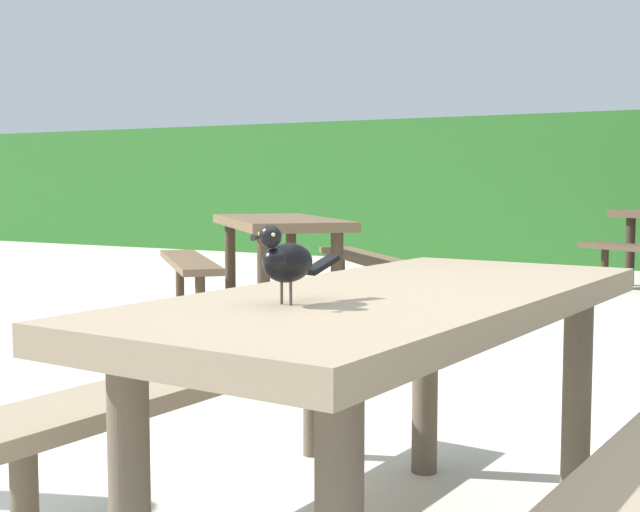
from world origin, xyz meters
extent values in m
cube|color=#84725B|center=(-0.29, 0.13, 0.70)|extent=(0.90, 1.86, 0.07)
cylinder|color=brown|center=(-0.61, -0.55, 0.33)|extent=(0.09, 0.09, 0.67)
cylinder|color=brown|center=(-0.50, 0.85, 0.33)|extent=(0.09, 0.09, 0.67)
cylinder|color=brown|center=(0.03, 0.80, 0.33)|extent=(0.09, 0.09, 0.67)
cube|color=#84725B|center=(-0.99, 0.18, 0.41)|extent=(0.42, 1.73, 0.05)
cylinder|color=brown|center=(-0.94, 0.82, 0.20)|extent=(0.07, 0.07, 0.39)
ellipsoid|color=black|center=(-0.39, -0.25, 0.84)|extent=(0.10, 0.16, 0.09)
ellipsoid|color=black|center=(-0.40, -0.29, 0.84)|extent=(0.07, 0.08, 0.06)
sphere|color=black|center=(-0.40, -0.31, 0.90)|extent=(0.05, 0.05, 0.05)
sphere|color=#EAE08C|center=(-0.39, -0.33, 0.90)|extent=(0.01, 0.01, 0.01)
sphere|color=#EAE08C|center=(-0.43, -0.32, 0.90)|extent=(0.01, 0.01, 0.01)
cone|color=black|center=(-0.41, -0.35, 0.90)|extent=(0.02, 0.03, 0.02)
cube|color=black|center=(-0.37, -0.13, 0.82)|extent=(0.05, 0.10, 0.04)
cylinder|color=#47423D|center=(-0.38, -0.26, 0.77)|extent=(0.01, 0.01, 0.05)
cylinder|color=#47423D|center=(-0.41, -0.26, 0.77)|extent=(0.01, 0.01, 0.05)
cube|color=brown|center=(-2.91, 3.80, 0.70)|extent=(1.80, 1.82, 0.07)
cylinder|color=#423324|center=(-2.61, 3.11, 0.33)|extent=(0.09, 0.09, 0.67)
cylinder|color=#423324|center=(-2.23, 3.48, 0.33)|extent=(0.09, 0.09, 0.67)
cylinder|color=#423324|center=(-3.59, 4.11, 0.33)|extent=(0.09, 0.09, 0.67)
cylinder|color=#423324|center=(-3.21, 4.48, 0.33)|extent=(0.09, 0.09, 0.67)
cube|color=brown|center=(-3.41, 3.31, 0.41)|extent=(1.39, 1.42, 0.05)
cylinder|color=#423324|center=(-2.96, 2.85, 0.20)|extent=(0.07, 0.07, 0.39)
cylinder|color=#423324|center=(-3.86, 3.77, 0.20)|extent=(0.07, 0.07, 0.39)
cube|color=brown|center=(-2.41, 4.28, 0.41)|extent=(1.39, 1.42, 0.05)
cylinder|color=#423324|center=(-1.96, 3.83, 0.20)|extent=(0.07, 0.07, 0.39)
cylinder|color=#423324|center=(-2.86, 4.74, 0.20)|extent=(0.07, 0.07, 0.39)
cylinder|color=#2E241A|center=(-0.80, 6.96, 0.33)|extent=(0.09, 0.09, 0.67)
cylinder|color=#2E241A|center=(-0.97, 6.55, 0.20)|extent=(0.07, 0.07, 0.39)
camera|label=1|loc=(0.62, -1.94, 1.02)|focal=48.64mm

